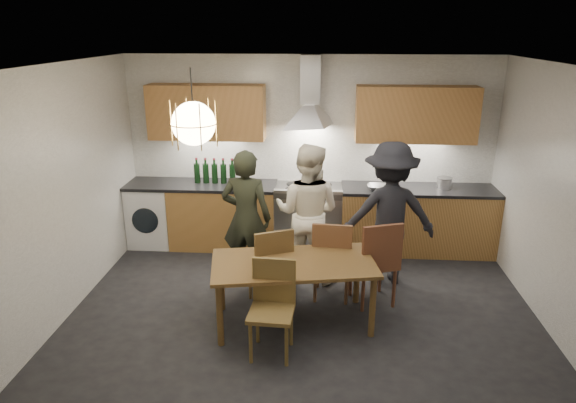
# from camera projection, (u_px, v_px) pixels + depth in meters

# --- Properties ---
(ground) EXTENTS (5.00, 5.00, 0.00)m
(ground) POSITION_uv_depth(u_px,v_px,m) (302.00, 322.00, 5.37)
(ground) COLOR black
(ground) RESTS_ON ground
(room_shell) EXTENTS (5.02, 4.52, 2.61)m
(room_shell) POSITION_uv_depth(u_px,v_px,m) (303.00, 165.00, 4.82)
(room_shell) COLOR white
(room_shell) RESTS_ON ground
(counter_run) EXTENTS (5.00, 0.62, 0.90)m
(counter_run) POSITION_uv_depth(u_px,v_px,m) (310.00, 217.00, 7.07)
(counter_run) COLOR #BF8B49
(counter_run) RESTS_ON ground
(range_stove) EXTENTS (0.90, 0.60, 0.92)m
(range_stove) POSITION_uv_depth(u_px,v_px,m) (308.00, 218.00, 7.06)
(range_stove) COLOR silver
(range_stove) RESTS_ON ground
(wall_fixtures) EXTENTS (4.30, 0.54, 1.10)m
(wall_fixtures) POSITION_uv_depth(u_px,v_px,m) (310.00, 112.00, 6.72)
(wall_fixtures) COLOR #C2884A
(wall_fixtures) RESTS_ON ground
(pendant_lamp) EXTENTS (0.43, 0.43, 0.70)m
(pendant_lamp) POSITION_uv_depth(u_px,v_px,m) (194.00, 124.00, 4.66)
(pendant_lamp) COLOR black
(pendant_lamp) RESTS_ON ground
(dining_table) EXTENTS (1.75, 1.09, 0.69)m
(dining_table) POSITION_uv_depth(u_px,v_px,m) (293.00, 269.00, 5.19)
(dining_table) COLOR brown
(dining_table) RESTS_ON ground
(chair_back_left) EXTENTS (0.56, 0.56, 0.94)m
(chair_back_left) POSITION_uv_depth(u_px,v_px,m) (271.00, 263.00, 5.50)
(chair_back_left) COLOR brown
(chair_back_left) RESTS_ON ground
(chair_back_mid) EXTENTS (0.46, 0.46, 0.95)m
(chair_back_mid) POSITION_uv_depth(u_px,v_px,m) (332.00, 256.00, 5.66)
(chair_back_mid) COLOR brown
(chair_back_mid) RESTS_ON ground
(chair_back_right) EXTENTS (0.57, 0.57, 0.99)m
(chair_back_right) POSITION_uv_depth(u_px,v_px,m) (377.00, 258.00, 5.53)
(chair_back_right) COLOR brown
(chair_back_right) RESTS_ON ground
(chair_front) EXTENTS (0.43, 0.43, 0.90)m
(chair_front) POSITION_uv_depth(u_px,v_px,m) (273.00, 301.00, 4.78)
(chair_front) COLOR brown
(chair_front) RESTS_ON ground
(person_left) EXTENTS (0.64, 0.47, 1.63)m
(person_left) POSITION_uv_depth(u_px,v_px,m) (246.00, 218.00, 6.00)
(person_left) COLOR black
(person_left) RESTS_ON ground
(person_mid) EXTENTS (0.95, 0.82, 1.67)m
(person_mid) POSITION_uv_depth(u_px,v_px,m) (307.00, 213.00, 6.11)
(person_mid) COLOR white
(person_mid) RESTS_ON ground
(person_right) EXTENTS (1.15, 0.72, 1.71)m
(person_right) POSITION_uv_depth(u_px,v_px,m) (389.00, 214.00, 6.02)
(person_right) COLOR black
(person_right) RESTS_ON ground
(mixing_bowl) EXTENTS (0.28, 0.28, 0.06)m
(mixing_bowl) POSITION_uv_depth(u_px,v_px,m) (377.00, 187.00, 6.76)
(mixing_bowl) COLOR silver
(mixing_bowl) RESTS_ON counter_run
(stock_pot) EXTENTS (0.22, 0.22, 0.13)m
(stock_pot) POSITION_uv_depth(u_px,v_px,m) (444.00, 183.00, 6.81)
(stock_pot) COLOR silver
(stock_pot) RESTS_ON counter_run
(wine_bottles) EXTENTS (0.57, 0.08, 0.34)m
(wine_bottles) POSITION_uv_depth(u_px,v_px,m) (215.00, 171.00, 7.00)
(wine_bottles) COLOR black
(wine_bottles) RESTS_ON counter_run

